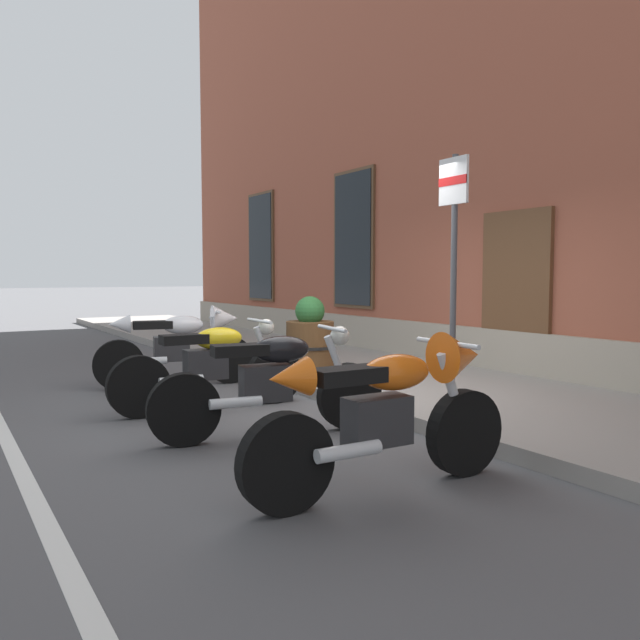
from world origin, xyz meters
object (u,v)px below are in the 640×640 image
motorcycle_white_sport (182,342)px  motorcycle_orange_sport (394,407)px  motorcycle_yellow_naked (212,366)px  parking_sign (453,246)px  motorcycle_black_naked (273,383)px  barrel_planter (310,340)px

motorcycle_white_sport → motorcycle_orange_sport: 4.50m
motorcycle_yellow_naked → parking_sign: bearing=43.2°
motorcycle_black_naked → parking_sign: 2.15m
motorcycle_black_naked → motorcycle_orange_sport: bearing=0.9°
parking_sign → motorcycle_black_naked: bearing=-106.7°
motorcycle_orange_sport → barrel_planter: barrel_planter is taller
barrel_planter → motorcycle_black_naked: bearing=-38.2°
motorcycle_orange_sport → barrel_planter: size_ratio=2.02×
motorcycle_yellow_naked → motorcycle_orange_sport: 2.96m
motorcycle_yellow_naked → motorcycle_orange_sport: motorcycle_orange_sport is taller
motorcycle_orange_sport → parking_sign: parking_sign is taller
motorcycle_yellow_naked → motorcycle_black_naked: motorcycle_black_naked is taller
motorcycle_black_naked → parking_sign: parking_sign is taller
motorcycle_orange_sport → motorcycle_black_naked: bearing=-179.1°
motorcycle_white_sport → barrel_planter: 1.70m
motorcycle_yellow_naked → barrel_planter: size_ratio=2.10×
motorcycle_black_naked → barrel_planter: (-2.24, 1.76, 0.08)m
motorcycle_white_sport → parking_sign: bearing=24.0°
motorcycle_orange_sport → parking_sign: bearing=124.4°
motorcycle_yellow_naked → motorcycle_orange_sport: (2.96, 0.06, 0.09)m
motorcycle_white_sport → motorcycle_black_naked: size_ratio=0.94×
motorcycle_yellow_naked → barrel_planter: (-0.92, 1.80, 0.08)m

